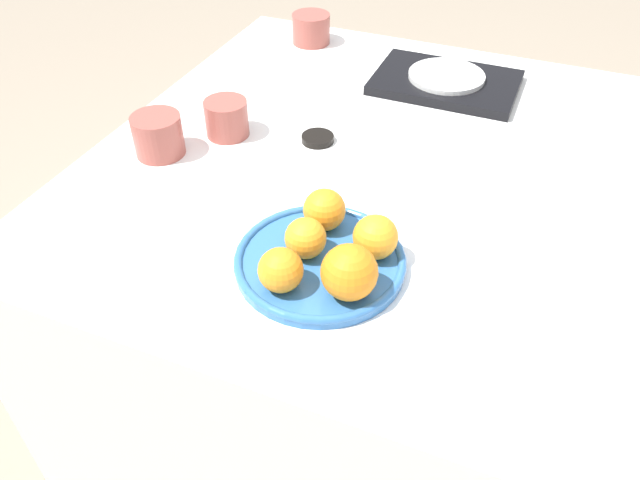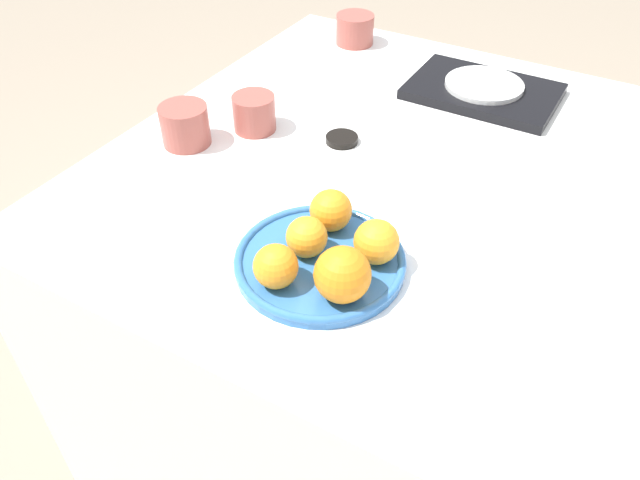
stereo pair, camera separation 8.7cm
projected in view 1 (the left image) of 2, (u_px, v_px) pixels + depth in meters
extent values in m
plane|color=gray|center=(413.00, 418.00, 1.55)|extent=(12.00, 12.00, 0.00)
cube|color=white|center=(430.00, 319.00, 1.31)|extent=(1.27, 1.06, 0.73)
cylinder|color=#336BAD|center=(320.00, 263.00, 0.90)|extent=(0.25, 0.25, 0.01)
torus|color=#336BAD|center=(320.00, 259.00, 0.89)|extent=(0.25, 0.25, 0.01)
sphere|color=orange|center=(306.00, 238.00, 0.88)|extent=(0.06, 0.06, 0.06)
sphere|color=orange|center=(349.00, 272.00, 0.82)|extent=(0.08, 0.08, 0.08)
sphere|color=orange|center=(375.00, 237.00, 0.88)|extent=(0.07, 0.07, 0.07)
sphere|color=orange|center=(281.00, 270.00, 0.83)|extent=(0.06, 0.06, 0.06)
sphere|color=orange|center=(324.00, 210.00, 0.93)|extent=(0.06, 0.06, 0.06)
cube|color=black|center=(446.00, 82.00, 1.32)|extent=(0.30, 0.20, 0.02)
cylinder|color=silver|center=(447.00, 76.00, 1.31)|extent=(0.16, 0.16, 0.01)
cylinder|color=#9E4C42|center=(227.00, 118.00, 1.16)|extent=(0.08, 0.08, 0.07)
cylinder|color=#9E4C42|center=(158.00, 135.00, 1.11)|extent=(0.09, 0.09, 0.07)
cylinder|color=#9E4C42|center=(311.00, 29.00, 1.48)|extent=(0.09, 0.09, 0.07)
cylinder|color=black|center=(318.00, 138.00, 1.16)|extent=(0.06, 0.06, 0.01)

